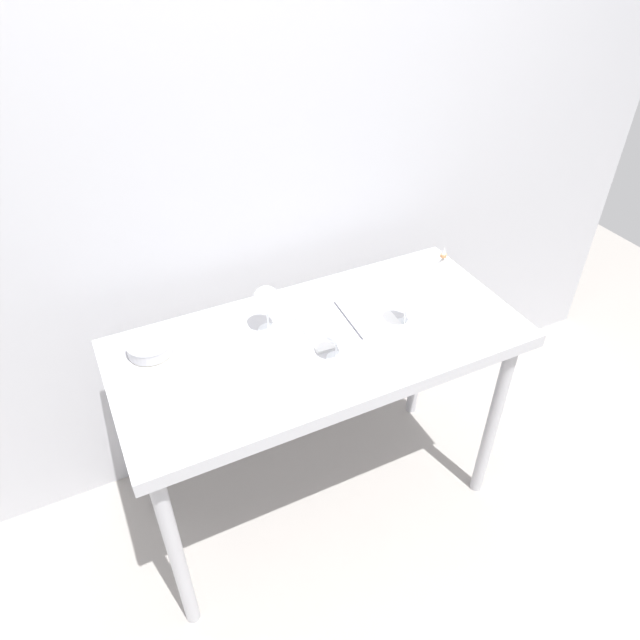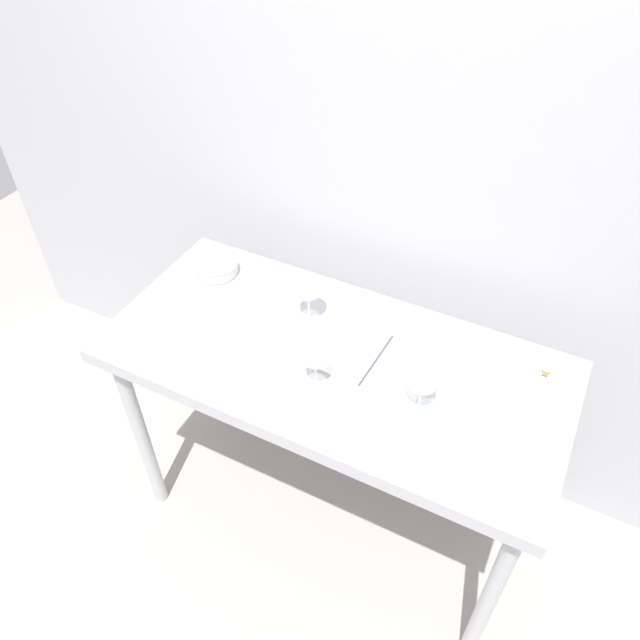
% 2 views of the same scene
% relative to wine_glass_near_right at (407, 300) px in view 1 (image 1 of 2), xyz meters
% --- Properties ---
extents(ground_plane, '(6.00, 6.00, 0.00)m').
position_rel_wine_glass_near_right_xyz_m(ground_plane, '(-0.29, 0.07, -1.01)').
color(ground_plane, gray).
extents(back_wall, '(3.80, 0.04, 2.60)m').
position_rel_wine_glass_near_right_xyz_m(back_wall, '(-0.29, 0.56, 0.29)').
color(back_wall, '#B3B3B8').
rests_on(back_wall, ground_plane).
extents(steel_counter, '(1.40, 0.65, 0.90)m').
position_rel_wine_glass_near_right_xyz_m(steel_counter, '(-0.29, 0.06, -0.21)').
color(steel_counter, '#B5B5BA').
rests_on(steel_counter, ground_plane).
extents(wine_glass_near_right, '(0.09, 0.09, 0.16)m').
position_rel_wine_glass_near_right_xyz_m(wine_glass_near_right, '(0.00, 0.00, 0.00)').
color(wine_glass_near_right, white).
rests_on(wine_glass_near_right, steel_counter).
extents(wine_glass_near_center, '(0.08, 0.08, 0.15)m').
position_rel_wine_glass_near_right_xyz_m(wine_glass_near_center, '(-0.30, -0.05, -0.00)').
color(wine_glass_near_center, white).
rests_on(wine_glass_near_center, steel_counter).
extents(wine_glass_far_left, '(0.09, 0.09, 0.18)m').
position_rel_wine_glass_near_right_xyz_m(wine_glass_far_left, '(-0.44, 0.18, 0.02)').
color(wine_glass_far_left, white).
rests_on(wine_glass_far_left, steel_counter).
extents(open_notebook, '(0.34, 0.25, 0.01)m').
position_rel_wine_glass_near_right_xyz_m(open_notebook, '(-0.17, 0.10, -0.10)').
color(open_notebook, white).
rests_on(open_notebook, steel_counter).
extents(tasting_sheet_upper, '(0.21, 0.29, 0.00)m').
position_rel_wine_glass_near_right_xyz_m(tasting_sheet_upper, '(-0.59, 0.19, -0.11)').
color(tasting_sheet_upper, white).
rests_on(tasting_sheet_upper, steel_counter).
extents(tasting_sheet_lower, '(0.28, 0.30, 0.00)m').
position_rel_wine_glass_near_right_xyz_m(tasting_sheet_lower, '(0.16, -0.02, -0.11)').
color(tasting_sheet_lower, white).
rests_on(tasting_sheet_lower, steel_counter).
extents(tasting_bowl, '(0.15, 0.15, 0.05)m').
position_rel_wine_glass_near_right_xyz_m(tasting_bowl, '(-0.83, 0.24, -0.08)').
color(tasting_bowl, beige).
rests_on(tasting_bowl, steel_counter).
extents(decanter_funnel, '(0.11, 0.11, 0.14)m').
position_rel_wine_glass_near_right_xyz_m(decanter_funnel, '(0.29, 0.19, -0.06)').
color(decanter_funnel, '#BEBEBE').
rests_on(decanter_funnel, steel_counter).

